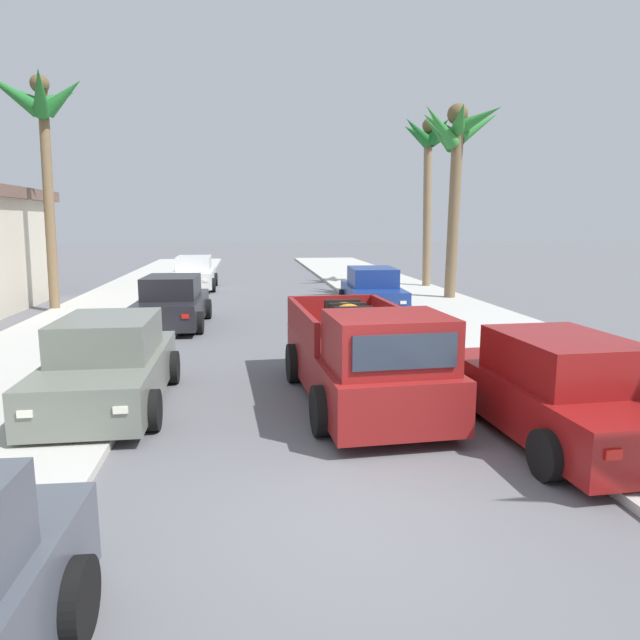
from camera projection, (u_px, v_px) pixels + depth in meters
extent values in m
plane|color=slate|center=(354.00, 513.00, 6.24)|extent=(160.00, 160.00, 0.00)
cube|color=beige|center=(101.00, 325.00, 17.25)|extent=(4.86, 60.00, 0.12)
cube|color=beige|center=(449.00, 317.00, 18.66)|extent=(4.86, 60.00, 0.12)
cube|color=silver|center=(136.00, 324.00, 17.38)|extent=(0.16, 60.00, 0.10)
cube|color=silver|center=(418.00, 318.00, 18.52)|extent=(0.16, 60.00, 0.10)
cube|color=maroon|center=(360.00, 367.00, 10.08)|extent=(2.18, 5.19, 0.80)
cube|color=maroon|center=(388.00, 341.00, 8.39)|extent=(1.80, 1.59, 0.80)
cube|color=#283342|center=(374.00, 331.00, 9.12)|extent=(1.38, 0.13, 0.44)
cube|color=#283342|center=(405.00, 352.00, 7.65)|extent=(1.46, 0.14, 0.48)
cube|color=maroon|center=(395.00, 320.00, 10.96)|extent=(0.27, 3.30, 0.56)
cube|color=maroon|center=(302.00, 323.00, 10.63)|extent=(0.27, 3.30, 0.56)
cube|color=maroon|center=(332.00, 308.00, 12.39)|extent=(1.88, 0.20, 0.56)
cube|color=silver|center=(331.00, 345.00, 12.62)|extent=(1.83, 0.22, 0.20)
cylinder|color=black|center=(447.00, 403.00, 8.81)|extent=(0.30, 0.77, 0.76)
cylinder|color=black|center=(322.00, 411.00, 8.46)|extent=(0.30, 0.77, 0.76)
cylinder|color=black|center=(390.00, 359.00, 11.65)|extent=(0.30, 0.77, 0.76)
cylinder|color=black|center=(294.00, 363.00, 11.30)|extent=(0.30, 0.77, 0.76)
cube|color=red|center=(364.00, 331.00, 12.68)|extent=(0.22, 0.05, 0.18)
cube|color=red|center=(297.00, 333.00, 12.41)|extent=(0.22, 0.05, 0.18)
ellipsoid|color=orange|center=(347.00, 319.00, 10.93)|extent=(0.79, 1.73, 0.60)
sphere|color=orange|center=(360.00, 323.00, 10.00)|extent=(0.44, 0.44, 0.44)
cube|color=black|center=(342.00, 315.00, 11.39)|extent=(0.72, 0.16, 0.61)
cube|color=black|center=(347.00, 319.00, 10.93)|extent=(0.72, 0.16, 0.61)
cube|color=black|center=(353.00, 323.00, 10.48)|extent=(0.72, 0.16, 0.61)
cube|color=navy|center=(373.00, 296.00, 20.11)|extent=(1.97, 4.28, 0.72)
cube|color=navy|center=(372.00, 277.00, 20.10)|extent=(1.62, 2.17, 0.64)
cube|color=#283342|center=(377.00, 280.00, 19.15)|extent=(1.37, 0.15, 0.52)
cube|color=#283342|center=(368.00, 275.00, 21.05)|extent=(1.34, 0.15, 0.50)
cylinder|color=black|center=(406.00, 308.00, 18.94)|extent=(0.25, 0.65, 0.64)
cylinder|color=black|center=(352.00, 308.00, 18.80)|extent=(0.25, 0.65, 0.64)
cylinder|color=black|center=(390.00, 297.00, 21.50)|extent=(0.25, 0.65, 0.64)
cylinder|color=black|center=(343.00, 298.00, 21.36)|extent=(0.25, 0.65, 0.64)
cube|color=red|center=(379.00, 286.00, 22.22)|extent=(0.20, 0.05, 0.12)
cube|color=white|center=(403.00, 302.00, 18.08)|extent=(0.20, 0.05, 0.10)
cube|color=red|center=(347.00, 287.00, 22.12)|extent=(0.20, 0.05, 0.12)
cube|color=white|center=(365.00, 303.00, 17.98)|extent=(0.20, 0.05, 0.10)
cube|color=black|center=(173.00, 309.00, 17.25)|extent=(1.88, 4.25, 0.72)
cube|color=black|center=(172.00, 287.00, 17.04)|extent=(1.58, 2.14, 0.64)
cube|color=#283342|center=(176.00, 284.00, 17.99)|extent=(1.37, 0.12, 0.52)
cube|color=#283342|center=(166.00, 291.00, 16.09)|extent=(1.34, 0.12, 0.50)
cylinder|color=black|center=(151.00, 310.00, 18.48)|extent=(0.24, 0.65, 0.64)
cylinder|color=black|center=(208.00, 309.00, 18.66)|extent=(0.24, 0.65, 0.64)
cylinder|color=black|center=(133.00, 324.00, 15.92)|extent=(0.24, 0.65, 0.64)
cylinder|color=black|center=(199.00, 323.00, 16.10)|extent=(0.24, 0.65, 0.64)
cube|color=red|center=(136.00, 317.00, 15.10)|extent=(0.20, 0.05, 0.12)
cube|color=white|center=(164.00, 297.00, 19.25)|extent=(0.20, 0.05, 0.10)
cube|color=red|center=(185.00, 316.00, 15.23)|extent=(0.20, 0.05, 0.12)
cube|color=white|center=(201.00, 297.00, 19.37)|extent=(0.20, 0.05, 0.10)
cube|color=silver|center=(194.00, 278.00, 26.73)|extent=(1.80, 4.22, 0.72)
cube|color=silver|center=(194.00, 263.00, 26.71)|extent=(1.54, 2.11, 0.64)
cube|color=#283342|center=(192.00, 265.00, 25.77)|extent=(1.37, 0.09, 0.52)
cube|color=#283342|center=(196.00, 262.00, 27.66)|extent=(1.34, 0.09, 0.50)
cylinder|color=black|center=(213.00, 285.00, 25.62)|extent=(0.23, 0.64, 0.64)
cylinder|color=black|center=(172.00, 286.00, 25.37)|extent=(0.23, 0.64, 0.64)
cylinder|color=black|center=(215.00, 279.00, 28.16)|extent=(0.23, 0.64, 0.64)
cylinder|color=black|center=(178.00, 280.00, 27.91)|extent=(0.23, 0.64, 0.64)
cube|color=red|center=(210.00, 271.00, 28.85)|extent=(0.20, 0.04, 0.12)
cube|color=white|center=(205.00, 281.00, 24.74)|extent=(0.20, 0.04, 0.10)
cube|color=red|center=(185.00, 272.00, 28.68)|extent=(0.20, 0.04, 0.12)
cube|color=white|center=(176.00, 281.00, 24.57)|extent=(0.20, 0.04, 0.10)
cube|color=slate|center=(109.00, 376.00, 9.77)|extent=(1.77, 4.20, 0.72)
cube|color=slate|center=(108.00, 336.00, 9.75)|extent=(1.53, 2.10, 0.64)
cube|color=#283342|center=(94.00, 349.00, 8.81)|extent=(1.37, 0.08, 0.52)
cube|color=#283342|center=(120.00, 327.00, 10.70)|extent=(1.34, 0.08, 0.50)
cylinder|color=black|center=(152.00, 410.00, 8.66)|extent=(0.22, 0.64, 0.64)
cylinder|color=black|center=(26.00, 416.00, 8.42)|extent=(0.22, 0.64, 0.64)
cylinder|color=black|center=(173.00, 367.00, 11.20)|extent=(0.22, 0.64, 0.64)
cylinder|color=black|center=(76.00, 370.00, 10.96)|extent=(0.22, 0.64, 0.64)
cube|color=red|center=(163.00, 343.00, 11.90)|extent=(0.20, 0.04, 0.12)
cube|color=white|center=(121.00, 410.00, 7.78)|extent=(0.20, 0.04, 0.10)
cube|color=red|center=(100.00, 345.00, 11.73)|extent=(0.20, 0.04, 0.12)
cube|color=white|center=(25.00, 414.00, 7.62)|extent=(0.20, 0.04, 0.10)
cube|color=maroon|center=(555.00, 401.00, 8.38)|extent=(1.94, 4.27, 0.72)
cube|color=maroon|center=(562.00, 358.00, 8.17)|extent=(1.61, 2.16, 0.64)
cube|color=#283342|center=(527.00, 345.00, 9.11)|extent=(1.37, 0.14, 0.52)
cube|color=#283342|center=(607.00, 377.00, 7.23)|extent=(1.34, 0.14, 0.50)
cylinder|color=black|center=(460.00, 393.00, 9.53)|extent=(0.25, 0.65, 0.64)
cylinder|color=black|center=(559.00, 388.00, 9.83)|extent=(0.25, 0.65, 0.64)
cylinder|color=black|center=(547.00, 455.00, 7.00)|extent=(0.25, 0.65, 0.64)
cube|color=red|center=(613.00, 454.00, 6.21)|extent=(0.20, 0.05, 0.12)
cube|color=white|center=(457.00, 364.00, 10.31)|extent=(0.20, 0.05, 0.10)
cube|color=white|center=(520.00, 361.00, 10.52)|extent=(0.20, 0.05, 0.10)
cylinder|color=black|center=(75.00, 600.00, 4.32)|extent=(0.24, 0.65, 0.64)
cube|color=red|center=(69.00, 509.00, 5.03)|extent=(0.20, 0.05, 0.12)
cylinder|color=brown|center=(49.00, 201.00, 19.83)|extent=(0.34, 0.84, 7.69)
cone|color=#23702D|center=(64.00, 96.00, 19.21)|extent=(1.65, 0.82, 1.42)
cone|color=#23702D|center=(59.00, 98.00, 20.12)|extent=(1.23, 2.02, 1.27)
cone|color=#23702D|center=(23.00, 96.00, 19.63)|extent=(1.82, 1.51, 1.32)
cone|color=#23702D|center=(9.00, 91.00, 18.50)|extent=(1.87, 1.76, 1.44)
cone|color=#23702D|center=(40.00, 91.00, 18.38)|extent=(1.10, 2.00, 1.53)
sphere|color=brown|center=(40.00, 84.00, 19.17)|extent=(0.62, 0.62, 0.62)
cylinder|color=brown|center=(454.00, 210.00, 22.37)|extent=(0.44, 0.69, 7.17)
cone|color=#2D7F33|center=(479.00, 125.00, 22.07)|extent=(1.95, 0.83, 1.43)
cone|color=#2D7F33|center=(468.00, 129.00, 22.69)|extent=(1.87, 1.96, 1.52)
cone|color=#2D7F33|center=(438.00, 132.00, 22.72)|extent=(1.31, 2.04, 1.70)
cone|color=#2D7F33|center=(438.00, 125.00, 22.12)|extent=(1.59, 1.28, 1.35)
cone|color=#2D7F33|center=(440.00, 125.00, 21.23)|extent=(1.94, 1.48, 1.65)
cone|color=#2D7F33|center=(460.00, 118.00, 21.02)|extent=(0.92, 1.77, 1.24)
cone|color=#2D7F33|center=(480.00, 118.00, 21.33)|extent=(1.73, 1.61, 1.14)
sphere|color=brown|center=(458.00, 114.00, 21.76)|extent=(0.79, 0.79, 0.79)
cylinder|color=#846B4C|center=(427.00, 208.00, 26.86)|extent=(0.38, 0.83, 7.47)
cone|color=#196023|center=(449.00, 133.00, 26.50)|extent=(2.01, 0.78, 1.30)
cone|color=#196023|center=(433.00, 133.00, 27.08)|extent=(1.36, 1.91, 1.16)
cone|color=#196023|center=(416.00, 134.00, 26.71)|extent=(1.46, 1.46, 1.27)
cone|color=#196023|center=(417.00, 131.00, 25.62)|extent=(1.88, 1.62, 1.35)
cone|color=#196023|center=(440.00, 130.00, 25.62)|extent=(1.03, 1.64, 1.24)
sphere|color=brown|center=(430.00, 126.00, 26.22)|extent=(0.69, 0.69, 0.69)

